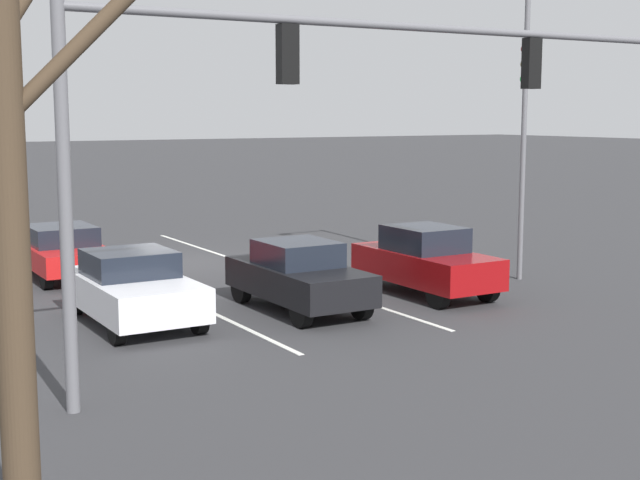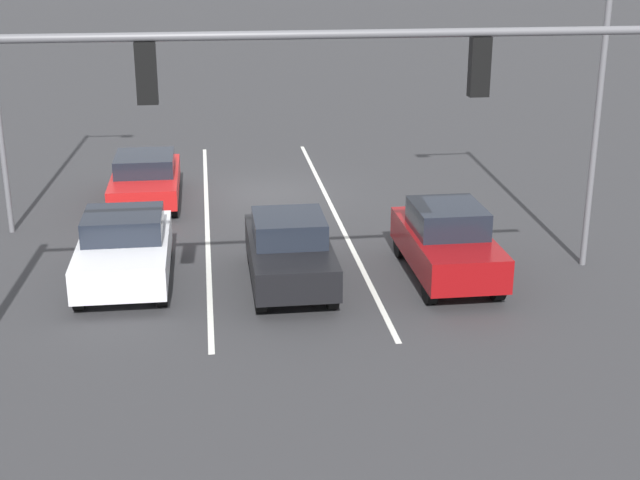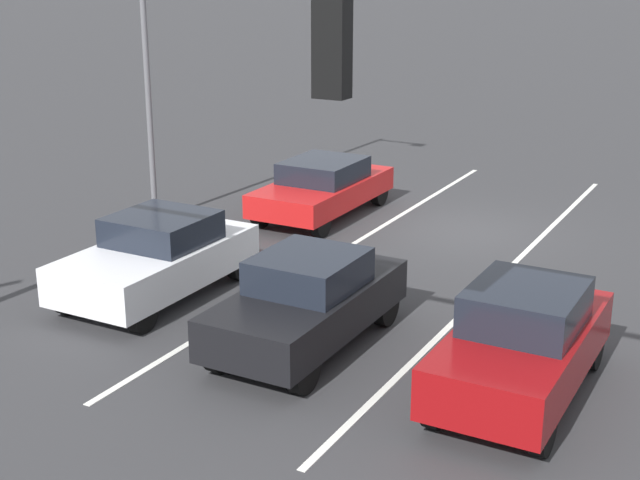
% 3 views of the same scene
% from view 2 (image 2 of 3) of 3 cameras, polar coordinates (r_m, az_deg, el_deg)
% --- Properties ---
extents(ground_plane, '(240.00, 240.00, 0.00)m').
position_cam_2_polar(ground_plane, '(26.67, -3.50, 2.98)').
color(ground_plane, '#333335').
extents(lane_stripe_left_divider, '(0.12, 16.61, 0.01)m').
position_cam_2_polar(lane_stripe_left_divider, '(24.65, 0.98, 1.68)').
color(lane_stripe_left_divider, silver).
rests_on(lane_stripe_left_divider, ground_plane).
extents(lane_stripe_center_divider, '(0.12, 16.61, 0.01)m').
position_cam_2_polar(lane_stripe_center_divider, '(24.41, -7.25, 1.34)').
color(lane_stripe_center_divider, silver).
rests_on(lane_stripe_center_divider, ground_plane).
extents(car_maroon_leftlane_front, '(1.71, 4.04, 1.67)m').
position_cam_2_polar(car_maroon_leftlane_front, '(20.09, 8.11, -0.10)').
color(car_maroon_leftlane_front, maroon).
rests_on(car_maroon_leftlane_front, ground_plane).
extents(car_white_rightlane_front, '(1.94, 4.06, 1.53)m').
position_cam_2_polar(car_white_rightlane_front, '(20.14, -12.41, -0.53)').
color(car_white_rightlane_front, silver).
rests_on(car_white_rightlane_front, ground_plane).
extents(car_black_midlane_front, '(1.74, 4.06, 1.57)m').
position_cam_2_polar(car_black_midlane_front, '(19.48, -1.98, -0.65)').
color(car_black_midlane_front, black).
rests_on(car_black_midlane_front, ground_plane).
extents(car_red_rightlane_second, '(1.87, 4.29, 1.39)m').
position_cam_2_polar(car_red_rightlane_second, '(26.09, -11.10, 3.95)').
color(car_red_rightlane_second, red).
rests_on(car_red_rightlane_second, ground_plane).
extents(traffic_signal_gantry, '(12.25, 0.37, 6.18)m').
position_cam_2_polar(traffic_signal_gantry, '(14.25, -9.92, 7.98)').
color(traffic_signal_gantry, slate).
rests_on(traffic_signal_gantry, ground_plane).
extents(street_lamp_left_shoulder, '(2.01, 0.24, 9.16)m').
position_cam_2_polar(street_lamp_left_shoulder, '(20.56, 17.30, 12.24)').
color(street_lamp_left_shoulder, slate).
rests_on(street_lamp_left_shoulder, ground_plane).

